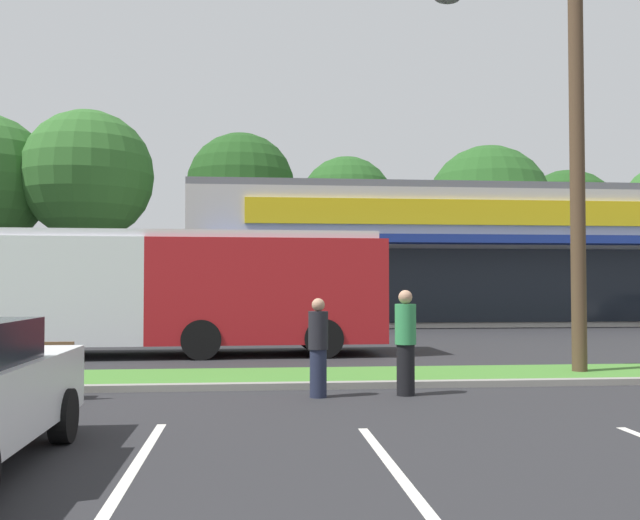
# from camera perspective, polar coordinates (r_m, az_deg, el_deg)

# --- Properties ---
(grass_median) EXTENTS (56.00, 2.20, 0.12)m
(grass_median) POSITION_cam_1_polar(r_m,az_deg,el_deg) (14.73, 9.14, -8.99)
(grass_median) COLOR #427A2D
(grass_median) RESTS_ON ground_plane
(curb_lip) EXTENTS (56.00, 0.24, 0.12)m
(curb_lip) POSITION_cam_1_polar(r_m,az_deg,el_deg) (13.56, 10.47, -9.60)
(curb_lip) COLOR gray
(curb_lip) RESTS_ON ground_plane
(parking_stripe_0) EXTENTS (0.12, 4.80, 0.01)m
(parking_stripe_0) POSITION_cam_1_polar(r_m,az_deg,el_deg) (7.78, -14.61, -15.81)
(parking_stripe_0) COLOR silver
(parking_stripe_0) RESTS_ON ground_plane
(parking_stripe_1) EXTENTS (0.12, 4.80, 0.01)m
(parking_stripe_1) POSITION_cam_1_polar(r_m,az_deg,el_deg) (7.32, 6.44, -16.76)
(parking_stripe_1) COLOR silver
(parking_stripe_1) RESTS_ON ground_plane
(storefront_building) EXTENTS (24.60, 14.93, 6.37)m
(storefront_building) POSITION_cam_1_polar(r_m,az_deg,el_deg) (38.19, 9.02, 0.07)
(storefront_building) COLOR #BCB7AD
(storefront_building) RESTS_ON ground_plane
(tree_left) EXTENTS (7.72, 7.72, 12.17)m
(tree_left) POSITION_cam_1_polar(r_m,az_deg,el_deg) (44.98, -17.90, 6.37)
(tree_left) COLOR #473323
(tree_left) RESTS_ON ground_plane
(tree_mid_left) EXTENTS (6.63, 6.63, 11.15)m
(tree_mid_left) POSITION_cam_1_polar(r_m,az_deg,el_deg) (44.64, -6.30, 5.74)
(tree_mid_left) COLOR #473323
(tree_mid_left) RESTS_ON ground_plane
(tree_mid) EXTENTS (5.78, 5.78, 9.79)m
(tree_mid) POSITION_cam_1_polar(r_m,az_deg,el_deg) (44.75, 2.12, 4.49)
(tree_mid) COLOR #473323
(tree_mid) RESTS_ON ground_plane
(tree_mid_right) EXTENTS (7.52, 7.52, 10.34)m
(tree_mid_right) POSITION_cam_1_polar(r_m,az_deg,el_deg) (45.25, 13.19, 4.09)
(tree_mid_right) COLOR #473323
(tree_mid_right) RESTS_ON ground_plane
(tree_right) EXTENTS (7.01, 7.01, 9.67)m
(tree_right) POSITION_cam_1_polar(r_m,az_deg,el_deg) (51.99, 19.03, 2.91)
(tree_right) COLOR #473323
(tree_right) RESTS_ON ground_plane
(utility_pole) EXTENTS (3.16, 2.37, 11.20)m
(utility_pole) POSITION_cam_1_polar(r_m,az_deg,el_deg) (16.04, 19.15, 12.91)
(utility_pole) COLOR #4C3826
(utility_pole) RESTS_ON ground_plane
(city_bus) EXTENTS (11.26, 2.93, 3.25)m
(city_bus) POSITION_cam_1_polar(r_m,az_deg,el_deg) (19.37, -11.72, -2.22)
(city_bus) COLOR #AD191E
(city_bus) RESTS_ON ground_plane
(bus_stop_bench) EXTENTS (1.60, 0.45, 0.95)m
(bus_stop_bench) POSITION_cam_1_polar(r_m,az_deg,el_deg) (12.72, -22.32, -7.99)
(bus_stop_bench) COLOR brown
(bus_stop_bench) RESTS_ON ground_plane
(car_2) EXTENTS (4.28, 2.01, 1.46)m
(car_2) POSITION_cam_1_polar(r_m,az_deg,el_deg) (25.44, -20.65, -4.34)
(car_2) COLOR #9E998C
(car_2) RESTS_ON ground_plane
(pedestrian_near_bench) EXTENTS (0.33, 0.33, 1.64)m
(pedestrian_near_bench) POSITION_cam_1_polar(r_m,az_deg,el_deg) (12.05, -0.14, -6.93)
(pedestrian_near_bench) COLOR #1E2338
(pedestrian_near_bench) RESTS_ON ground_plane
(pedestrian_mid) EXTENTS (0.36, 0.36, 1.78)m
(pedestrian_mid) POSITION_cam_1_polar(r_m,az_deg,el_deg) (12.34, 6.78, -6.49)
(pedestrian_mid) COLOR black
(pedestrian_mid) RESTS_ON ground_plane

